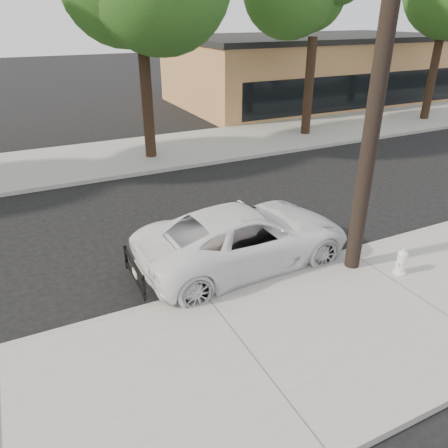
{
  "coord_description": "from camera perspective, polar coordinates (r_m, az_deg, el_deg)",
  "views": [
    {
      "loc": [
        -3.02,
        -9.33,
        5.55
      ],
      "look_at": [
        1.09,
        -0.94,
        1.0
      ],
      "focal_mm": 35.0,
      "sensor_mm": 36.0,
      "label": 1
    }
  ],
  "objects": [
    {
      "name": "ground",
      "position": [
        11.27,
        -7.12,
        -3.76
      ],
      "size": [
        120.0,
        120.0,
        0.0
      ],
      "primitive_type": "plane",
      "color": "black",
      "rests_on": "ground"
    },
    {
      "name": "near_sidewalk",
      "position": [
        8.03,
        3.73,
        -17.12
      ],
      "size": [
        90.0,
        4.4,
        0.15
      ],
      "primitive_type": "cube",
      "color": "gray",
      "rests_on": "ground"
    },
    {
      "name": "far_sidewalk",
      "position": [
        18.9,
        -15.94,
        8.12
      ],
      "size": [
        90.0,
        5.0,
        0.15
      ],
      "primitive_type": "cube",
      "color": "gray",
      "rests_on": "ground"
    },
    {
      "name": "curb_near",
      "position": [
        9.56,
        -2.85,
        -9.01
      ],
      "size": [
        90.0,
        0.12,
        0.16
      ],
      "primitive_type": "cube",
      "color": "#9E9B93",
      "rests_on": "ground"
    },
    {
      "name": "building_main",
      "position": [
        31.88,
        11.34,
        19.11
      ],
      "size": [
        18.0,
        10.0,
        4.0
      ],
      "primitive_type": "cube",
      "color": "#AA6B47",
      "rests_on": "ground"
    },
    {
      "name": "utility_pole",
      "position": [
        9.41,
        19.93,
        19.34
      ],
      "size": [
        1.4,
        0.34,
        9.0
      ],
      "color": "black",
      "rests_on": "near_sidewalk"
    },
    {
      "name": "police_cruiser",
      "position": [
        10.42,
        2.76,
        -1.66
      ],
      "size": [
        5.32,
        2.62,
        1.45
      ],
      "primitive_type": "imported",
      "rotation": [
        0.0,
        0.0,
        1.61
      ],
      "color": "white",
      "rests_on": "ground"
    },
    {
      "name": "fire_hydrant",
      "position": [
        10.71,
        22.13,
        -4.69
      ],
      "size": [
        0.31,
        0.29,
        0.59
      ],
      "rotation": [
        0.0,
        0.0,
        0.06
      ],
      "color": "white",
      "rests_on": "near_sidewalk"
    }
  ]
}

